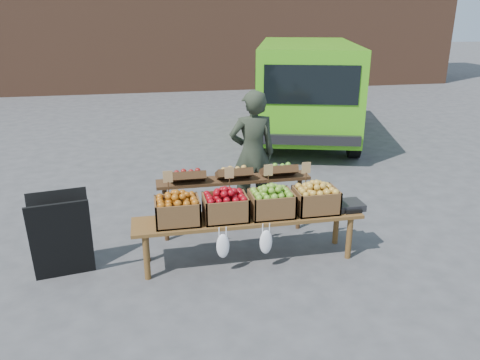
{
  "coord_description": "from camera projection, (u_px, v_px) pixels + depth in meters",
  "views": [
    {
      "loc": [
        -0.54,
        -4.91,
        2.82
      ],
      "look_at": [
        0.56,
        0.49,
        0.85
      ],
      "focal_mm": 35.0,
      "sensor_mm": 36.0,
      "label": 1
    }
  ],
  "objects": [
    {
      "name": "delivery_van",
      "position": [
        305.0,
        92.0,
        10.85
      ],
      "size": [
        3.57,
        5.34,
        2.2
      ],
      "primitive_type": null,
      "rotation": [
        0.0,
        0.0,
        -0.29
      ],
      "color": "#4BAF18",
      "rests_on": "ground"
    },
    {
      "name": "crate_golden_apples",
      "position": [
        177.0,
        211.0,
        5.28
      ],
      "size": [
        0.5,
        0.4,
        0.28
      ],
      "primitive_type": null,
      "color": "#AF4A10",
      "rests_on": "display_bench"
    },
    {
      "name": "chalkboard_sign",
      "position": [
        61.0,
        236.0,
        5.18
      ],
      "size": [
        0.69,
        0.46,
        0.98
      ],
      "primitive_type": null,
      "rotation": [
        0.0,
        0.0,
        0.16
      ],
      "color": "black",
      "rests_on": "ground"
    },
    {
      "name": "weighing_scale",
      "position": [
        348.0,
        205.0,
        5.71
      ],
      "size": [
        0.34,
        0.3,
        0.08
      ],
      "primitive_type": "cube",
      "color": "black",
      "rests_on": "display_bench"
    },
    {
      "name": "back_table",
      "position": [
        234.0,
        198.0,
        6.16
      ],
      "size": [
        2.1,
        0.44,
        1.04
      ],
      "primitive_type": null,
      "color": "#402815",
      "rests_on": "ground"
    },
    {
      "name": "vendor",
      "position": [
        252.0,
        154.0,
        6.68
      ],
      "size": [
        0.68,
        0.45,
        1.84
      ],
      "primitive_type": "imported",
      "rotation": [
        0.0,
        0.0,
        3.15
      ],
      "color": "#293124",
      "rests_on": "ground"
    },
    {
      "name": "ground",
      "position": [
        203.0,
        264.0,
        5.58
      ],
      "size": [
        80.0,
        80.0,
        0.0
      ],
      "primitive_type": "plane",
      "color": "#48484A"
    },
    {
      "name": "display_bench",
      "position": [
        248.0,
        238.0,
        5.58
      ],
      "size": [
        2.7,
        0.56,
        0.57
      ],
      "primitive_type": null,
      "color": "brown",
      "rests_on": "ground"
    },
    {
      "name": "crate_russet_pears",
      "position": [
        225.0,
        207.0,
        5.39
      ],
      "size": [
        0.5,
        0.4,
        0.28
      ],
      "primitive_type": null,
      "color": "maroon",
      "rests_on": "display_bench"
    },
    {
      "name": "crate_green_apples",
      "position": [
        316.0,
        200.0,
        5.59
      ],
      "size": [
        0.5,
        0.4,
        0.28
      ],
      "primitive_type": null,
      "color": "gold",
      "rests_on": "display_bench"
    },
    {
      "name": "crate_red_apples",
      "position": [
        271.0,
        204.0,
        5.49
      ],
      "size": [
        0.5,
        0.4,
        0.28
      ],
      "primitive_type": null,
      "color": "#537D26",
      "rests_on": "display_bench"
    }
  ]
}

